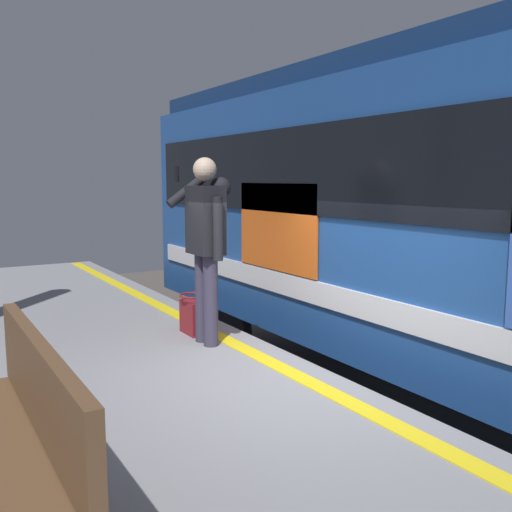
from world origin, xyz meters
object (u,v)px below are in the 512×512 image
Objects in this scene: train_carriage at (508,209)px; bench at (12,440)px; handbag at (194,316)px; passenger at (206,235)px.

train_carriage is 6.19× the size of bench.
handbag is (1.74, 2.54, -1.09)m from train_carriage.
bench is (-2.33, 2.06, -0.55)m from passenger.
bench is at bearing 142.23° from handbag.
train_carriage reaches higher than handbag.
bench is (-2.71, 2.10, 0.31)m from handbag.
train_carriage reaches higher than passenger.
bench is at bearing 138.47° from passenger.
handbag is 3.44m from bench.
passenger is at bearing 62.35° from train_carriage.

